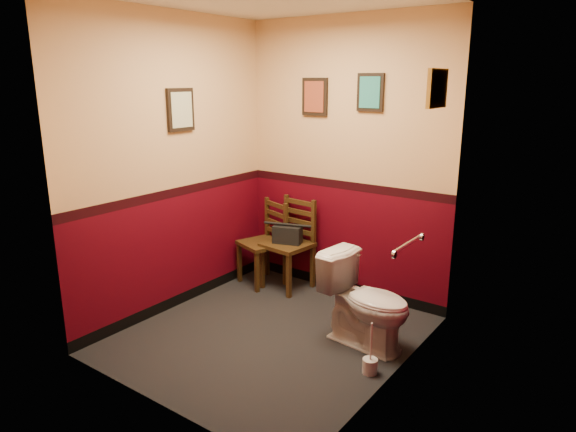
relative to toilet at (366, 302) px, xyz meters
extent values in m
cube|color=black|center=(-0.72, -0.34, -0.37)|extent=(2.20, 2.40, 0.00)
cube|color=#48040F|center=(-0.72, 0.86, 0.98)|extent=(2.20, 0.00, 2.70)
cube|color=#48040F|center=(-0.72, -1.54, 0.98)|extent=(2.20, 0.00, 2.70)
cube|color=#48040F|center=(-1.82, -0.34, 0.98)|extent=(0.00, 2.40, 2.70)
cube|color=#48040F|center=(0.38, -0.34, 0.98)|extent=(0.00, 2.40, 2.70)
cylinder|color=silver|center=(0.34, -0.09, 0.58)|extent=(0.03, 0.50, 0.03)
cylinder|color=silver|center=(0.36, -0.34, 0.58)|extent=(0.02, 0.06, 0.06)
cylinder|color=silver|center=(0.36, 0.16, 0.58)|extent=(0.02, 0.06, 0.06)
cube|color=black|center=(-1.07, 0.84, 1.58)|extent=(0.28, 0.03, 0.36)
cube|color=brown|center=(-1.07, 0.83, 1.58)|extent=(0.22, 0.01, 0.30)
cube|color=black|center=(-0.47, 0.84, 1.63)|extent=(0.26, 0.03, 0.34)
cube|color=teal|center=(-0.47, 0.83, 1.63)|extent=(0.20, 0.01, 0.28)
cube|color=black|center=(-1.80, -0.24, 1.48)|extent=(0.03, 0.30, 0.38)
cube|color=#B9BA92|center=(-1.79, -0.24, 1.48)|extent=(0.01, 0.24, 0.31)
cube|color=olive|center=(0.36, 0.26, 1.68)|extent=(0.03, 0.34, 0.28)
cube|color=#B9BA92|center=(0.34, 0.26, 1.68)|extent=(0.01, 0.28, 0.22)
imported|color=white|center=(0.00, 0.00, 0.00)|extent=(0.80, 0.51, 0.75)
cylinder|color=silver|center=(0.23, -0.37, -0.32)|extent=(0.11, 0.11, 0.11)
cylinder|color=silver|center=(0.23, -0.37, -0.13)|extent=(0.02, 0.02, 0.32)
cube|color=#4B3216|center=(-1.51, 0.54, 0.07)|extent=(0.52, 0.52, 0.04)
cube|color=#4B3216|center=(-1.73, 0.43, -0.15)|extent=(0.05, 0.05, 0.44)
cube|color=#4B3216|center=(-1.62, 0.76, -0.15)|extent=(0.05, 0.05, 0.44)
cube|color=#4B3216|center=(-1.40, 0.31, -0.15)|extent=(0.05, 0.05, 0.44)
cube|color=#4B3216|center=(-1.29, 0.65, -0.15)|extent=(0.05, 0.05, 0.44)
cube|color=#4B3216|center=(-1.62, 0.77, 0.29)|extent=(0.05, 0.05, 0.44)
cube|color=#4B3216|center=(-1.28, 0.65, 0.29)|extent=(0.05, 0.05, 0.44)
cube|color=#4B3216|center=(-1.45, 0.71, 0.17)|extent=(0.32, 0.13, 0.04)
cube|color=#4B3216|center=(-1.45, 0.71, 0.26)|extent=(0.32, 0.13, 0.04)
cube|color=#4B3216|center=(-1.45, 0.71, 0.36)|extent=(0.32, 0.13, 0.04)
cube|color=#4B3216|center=(-1.45, 0.71, 0.46)|extent=(0.32, 0.13, 0.04)
cube|color=#4B3216|center=(-1.22, 0.59, 0.09)|extent=(0.48, 0.48, 0.04)
cube|color=#4B3216|center=(-1.43, 0.43, -0.14)|extent=(0.05, 0.05, 0.47)
cube|color=#4B3216|center=(-1.39, 0.80, -0.14)|extent=(0.05, 0.05, 0.47)
cube|color=#4B3216|center=(-1.05, 0.39, -0.14)|extent=(0.05, 0.05, 0.47)
cube|color=#4B3216|center=(-1.01, 0.76, -0.14)|extent=(0.05, 0.05, 0.47)
cube|color=#4B3216|center=(-1.39, 0.81, 0.33)|extent=(0.05, 0.04, 0.47)
cube|color=#4B3216|center=(-1.01, 0.77, 0.33)|extent=(0.05, 0.04, 0.47)
cube|color=#4B3216|center=(-1.20, 0.79, 0.20)|extent=(0.35, 0.06, 0.05)
cube|color=#4B3216|center=(-1.20, 0.79, 0.30)|extent=(0.35, 0.06, 0.05)
cube|color=#4B3216|center=(-1.20, 0.79, 0.41)|extent=(0.35, 0.06, 0.05)
cube|color=#4B3216|center=(-1.20, 0.79, 0.51)|extent=(0.35, 0.06, 0.05)
cube|color=black|center=(-1.22, 0.59, 0.20)|extent=(0.32, 0.22, 0.18)
cylinder|color=black|center=(-1.22, 0.59, 0.31)|extent=(0.25, 0.10, 0.03)
cylinder|color=silver|center=(-0.65, 0.76, -0.32)|extent=(0.12, 0.12, 0.11)
cylinder|color=silver|center=(-0.52, 0.76, -0.32)|extent=(0.12, 0.12, 0.11)
cylinder|color=silver|center=(-0.59, 0.75, -0.21)|extent=(0.12, 0.12, 0.11)
cylinder|color=silver|center=(-0.59, 0.73, -0.10)|extent=(0.12, 0.12, 0.11)
camera|label=1|loc=(1.73, -3.47, 1.74)|focal=32.00mm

